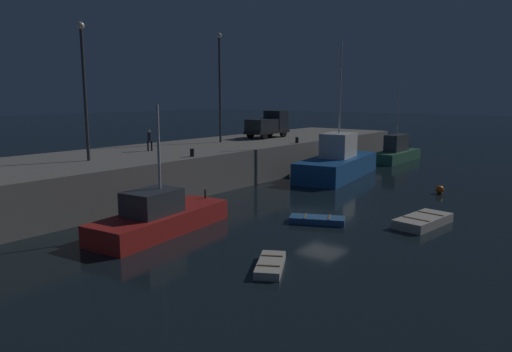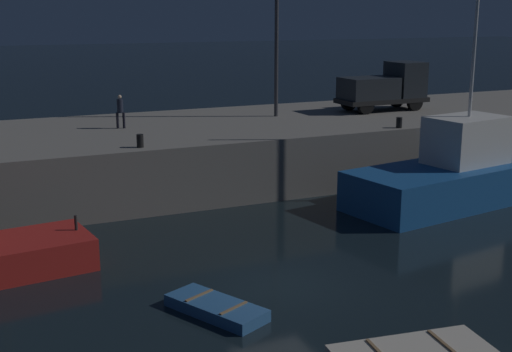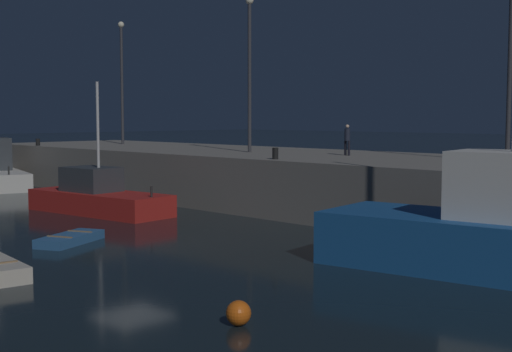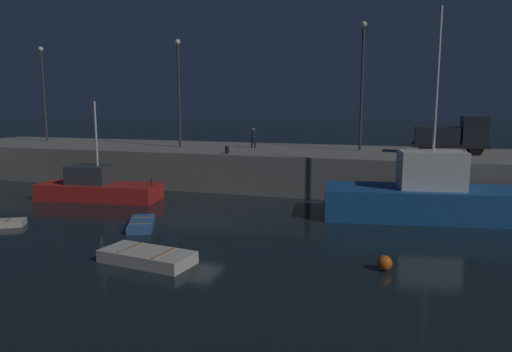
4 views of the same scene
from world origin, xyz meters
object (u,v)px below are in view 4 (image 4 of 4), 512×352
lamp_post_central (362,77)px  dockworker (253,137)px  fishing_boat_blue (428,197)px  rowboat_white_mid (147,257)px  bollard_west (412,157)px  utility_truck (453,136)px  lamp_post_east (179,85)px  lamp_post_west (43,87)px  fishing_boat_white (97,188)px  bollard_east (227,150)px  dinghy_red_small (141,224)px  mooring_buoy_near (384,263)px

lamp_post_central → dockworker: size_ratio=6.00×
fishing_boat_blue → lamp_post_central: (-4.50, 9.27, 6.92)m
rowboat_white_mid → bollard_west: bearing=55.7°
lamp_post_central → utility_truck: bearing=-4.4°
fishing_boat_blue → lamp_post_central: 12.41m
fishing_boat_blue → dockworker: size_ratio=7.31×
rowboat_white_mid → lamp_post_east: bearing=112.8°
lamp_post_west → bollard_west: bearing=-9.9°
lamp_post_west → fishing_boat_blue: bearing=-15.5°
rowboat_white_mid → lamp_post_west: bearing=137.9°
dockworker → bollard_west: dockworker is taller
rowboat_white_mid → fishing_boat_white: bearing=133.7°
lamp_post_west → dockworker: size_ratio=5.50×
lamp_post_west → bollard_east: bearing=-14.8°
fishing_boat_white → lamp_post_west: (-12.87, 10.28, 6.93)m
dinghy_red_small → lamp_post_west: size_ratio=0.37×
bollard_east → dinghy_red_small: bearing=-94.0°
fishing_boat_blue → lamp_post_central: size_ratio=1.22×
rowboat_white_mid → dockworker: size_ratio=2.49×
lamp_post_east → lamp_post_central: lamp_post_central is taller
lamp_post_central → bollard_east: size_ratio=17.56×
bollard_west → rowboat_white_mid: bearing=-124.3°
fishing_boat_blue → utility_truck: bearing=77.7°
lamp_post_east → fishing_boat_blue: bearing=-22.2°
fishing_boat_white → lamp_post_central: bearing=33.2°
fishing_boat_white → dockworker: 12.73m
lamp_post_central → rowboat_white_mid: bearing=-107.3°
utility_truck → bollard_east: bearing=-162.1°
lamp_post_east → dinghy_red_small: bearing=-71.2°
mooring_buoy_near → utility_truck: bearing=78.0°
utility_truck → bollard_east: size_ratio=9.48×
rowboat_white_mid → utility_truck: size_ratio=0.77×
mooring_buoy_near → bollard_west: bearing=85.4°
dinghy_red_small → lamp_post_west: lamp_post_west is taller
fishing_boat_blue → lamp_post_west: 35.03m
dockworker → bollard_west: 13.03m
bollard_east → fishing_boat_white: bearing=-145.0°
fishing_boat_blue → fishing_boat_white: (-20.29, -1.08, -0.41)m
fishing_boat_white → bollard_east: size_ratio=15.27×
fishing_boat_white → dockworker: size_ratio=5.21×
dinghy_red_small → lamp_post_west: bearing=141.1°
lamp_post_east → lamp_post_central: bearing=6.7°
rowboat_white_mid → dinghy_red_small: size_ratio=1.24×
utility_truck → lamp_post_central: bearing=175.6°
rowboat_white_mid → lamp_post_east: (-7.81, 18.62, 7.39)m
fishing_boat_white → bollard_west: (19.44, 4.66, 2.19)m
lamp_post_west → utility_truck: 35.28m
bollard_west → bollard_east: size_ratio=0.93×
fishing_boat_white → dockworker: bearing=52.7°
utility_truck → lamp_post_east: bearing=-176.7°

